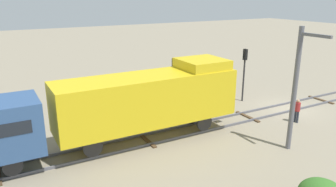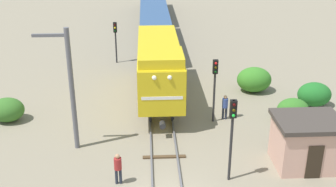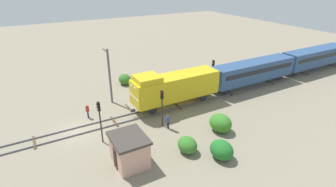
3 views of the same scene
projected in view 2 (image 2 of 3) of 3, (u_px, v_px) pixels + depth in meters
locomotive at (159, 64)px, 29.66m from camera, size 2.90×11.60×4.60m
passenger_car_leading at (154, 23)px, 42.01m from camera, size 2.84×14.00×3.66m
traffic_signal_near at (232, 126)px, 20.33m from camera, size 0.32×0.34×4.43m
traffic_signal_mid at (215, 79)px, 26.46m from camera, size 0.32×0.34×4.23m
traffic_signal_far at (115, 35)px, 37.59m from camera, size 0.32×0.34×3.74m
worker_near_track at (118, 166)px, 20.83m from camera, size 0.38×0.38×1.70m
worker_by_signal at (225, 105)px, 27.53m from camera, size 0.38×0.38×1.70m
catenary_mast at (70, 87)px, 23.03m from camera, size 1.94×0.28×7.11m
relay_hut at (306, 142)px, 22.30m from camera, size 3.50×2.90×2.74m
bush_near at (254, 80)px, 31.95m from camera, size 2.62×2.14×1.90m
bush_mid at (314, 94)px, 29.55m from camera, size 2.35×1.92×1.71m
bush_far at (293, 110)px, 27.46m from camera, size 2.09×1.71×1.52m
bush_back at (7, 110)px, 27.35m from camera, size 2.19×1.79×1.59m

